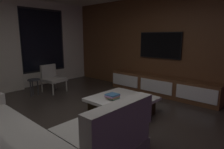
{
  "coord_description": "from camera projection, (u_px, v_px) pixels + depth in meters",
  "views": [
    {
      "loc": [
        -1.92,
        -2.39,
        1.6
      ],
      "look_at": [
        1.43,
        0.65,
        0.7
      ],
      "focal_mm": 31.02,
      "sensor_mm": 36.0,
      "label": 1
    }
  ],
  "objects": [
    {
      "name": "media_wall",
      "position": [
        170.0,
        45.0,
        5.25
      ],
      "size": [
        0.12,
        7.8,
        2.7
      ],
      "color": "brown",
      "rests_on": "floor"
    },
    {
      "name": "book_stack_on_coffee_table",
      "position": [
        113.0,
        96.0,
        3.86
      ],
      "size": [
        0.26,
        0.22,
        0.1
      ],
      "color": "#6FAA98",
      "rests_on": "coffee_table"
    },
    {
      "name": "side_stool",
      "position": [
        34.0,
        82.0,
        5.19
      ],
      "size": [
        0.32,
        0.32,
        0.46
      ],
      "color": "#333338",
      "rests_on": "floor"
    },
    {
      "name": "accent_chair_near_window",
      "position": [
        52.0,
        77.0,
        5.62
      ],
      "size": [
        0.6,
        0.62,
        0.78
      ],
      "color": "#B2ADA0",
      "rests_on": "floor"
    },
    {
      "name": "coffee_table",
      "position": [
        122.0,
        106.0,
        3.99
      ],
      "size": [
        1.16,
        1.16,
        0.36
      ],
      "color": "black",
      "rests_on": "floor"
    },
    {
      "name": "sectional_couch",
      "position": [
        28.0,
        141.0,
        2.46
      ],
      "size": [
        1.98,
        2.5,
        0.82
      ],
      "color": "gray",
      "rests_on": "floor"
    },
    {
      "name": "floor",
      "position": [
        84.0,
        132.0,
        3.29
      ],
      "size": [
        9.2,
        9.2,
        0.0
      ],
      "primitive_type": "plane",
      "color": "#332B26"
    },
    {
      "name": "mounted_tv",
      "position": [
        160.0,
        45.0,
        5.33
      ],
      "size": [
        0.05,
        1.24,
        0.71
      ],
      "color": "black"
    },
    {
      "name": "media_console",
      "position": [
        161.0,
        86.0,
        5.28
      ],
      "size": [
        0.46,
        3.1,
        0.52
      ],
      "color": "brown",
      "rests_on": "floor"
    }
  ]
}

